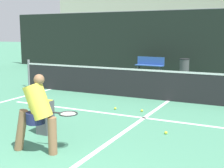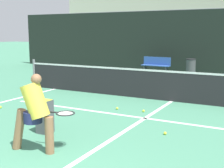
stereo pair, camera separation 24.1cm
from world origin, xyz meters
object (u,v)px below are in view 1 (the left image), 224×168
at_px(trash_bin, 184,67).
at_px(parked_car, 160,57).
at_px(ball_hopper, 45,116).
at_px(courtside_bench, 150,65).
at_px(player_practicing, 38,111).

height_order(trash_bin, parked_car, parked_car).
relative_size(ball_hopper, parked_car, 0.15).
bearing_deg(courtside_bench, ball_hopper, -79.30).
bearing_deg(parked_car, courtside_bench, -80.55).
height_order(player_practicing, parked_car, parked_car).
distance_m(courtside_bench, trash_bin, 1.78).
distance_m(ball_hopper, courtside_bench, 10.04).
bearing_deg(trash_bin, parked_car, 123.00).
xyz_separation_m(player_practicing, courtside_bench, (-1.74, 10.86, -0.29)).
height_order(courtside_bench, trash_bin, courtside_bench).
relative_size(ball_hopper, courtside_bench, 0.48).
height_order(ball_hopper, courtside_bench, courtside_bench).
height_order(player_practicing, courtside_bench, player_practicing).
xyz_separation_m(ball_hopper, courtside_bench, (-1.19, 9.97, 0.09)).
relative_size(ball_hopper, trash_bin, 0.83).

